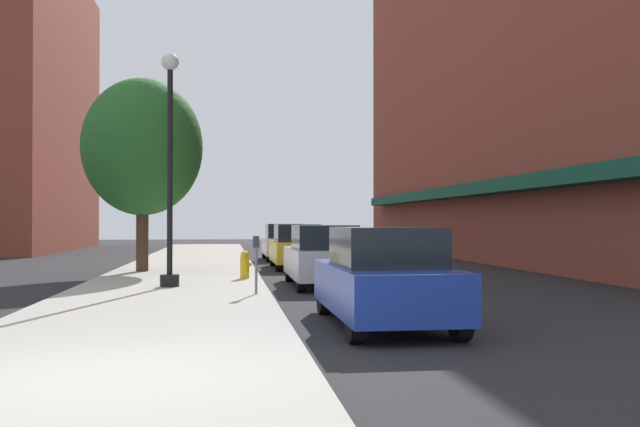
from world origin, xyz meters
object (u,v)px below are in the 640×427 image
at_px(car_blue, 384,278).
at_px(car_silver, 323,256).
at_px(parking_meter_near, 256,257).
at_px(car_yellow, 296,247).
at_px(tree_near, 143,147).
at_px(lamppost, 170,164).
at_px(car_white, 284,242).
at_px(fire_hydrant, 245,264).

relative_size(car_blue, car_silver, 1.00).
relative_size(parking_meter_near, car_yellow, 0.30).
relative_size(tree_near, car_blue, 1.48).
relative_size(lamppost, car_blue, 1.37).
height_order(tree_near, car_white, tree_near).
height_order(lamppost, car_white, lamppost).
height_order(car_blue, car_yellow, same).
distance_m(car_yellow, car_white, 5.90).
relative_size(car_yellow, car_white, 1.00).
bearing_deg(car_blue, car_white, 90.02).
bearing_deg(parking_meter_near, car_yellow, 79.17).
xyz_separation_m(tree_near, car_blue, (5.37, -12.14, -3.41)).
bearing_deg(lamppost, car_blue, -58.06).
bearing_deg(car_white, car_yellow, -89.44).
distance_m(fire_hydrant, car_blue, 9.01).
bearing_deg(car_silver, tree_near, 136.20).
xyz_separation_m(car_silver, car_white, (0.00, 13.15, 0.00)).
distance_m(lamppost, car_blue, 7.99).
xyz_separation_m(fire_hydrant, car_white, (2.09, 11.68, 0.29)).
height_order(lamppost, car_yellow, lamppost).
distance_m(car_blue, car_yellow, 14.55).
height_order(car_silver, car_white, same).
distance_m(lamppost, car_yellow, 9.34).
bearing_deg(car_white, lamppost, -105.53).
xyz_separation_m(parking_meter_near, car_silver, (1.95, 2.94, -0.14)).
xyz_separation_m(car_yellow, car_white, (0.00, 5.90, 0.00)).
height_order(fire_hydrant, tree_near, tree_near).
distance_m(tree_near, car_silver, 7.99).
height_order(car_blue, car_white, same).
bearing_deg(car_white, tree_near, -122.30).
bearing_deg(parking_meter_near, lamppost, 134.53).
relative_size(lamppost, fire_hydrant, 7.47).
bearing_deg(lamppost, car_white, 73.91).
distance_m(car_blue, car_white, 20.45).
distance_m(car_silver, car_white, 13.15).
relative_size(tree_near, car_yellow, 1.48).
relative_size(car_blue, car_yellow, 1.00).
bearing_deg(car_yellow, tree_near, -157.85).
bearing_deg(parking_meter_near, fire_hydrant, 91.77).
bearing_deg(car_blue, parking_meter_near, 114.15).
bearing_deg(car_white, fire_hydrant, -99.56).
xyz_separation_m(parking_meter_near, car_blue, (1.95, -4.35, -0.14)).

